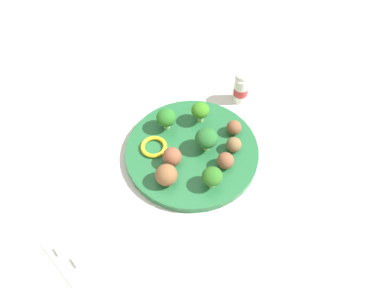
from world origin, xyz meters
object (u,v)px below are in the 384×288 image
(yogurt_bottle, at_px, (241,89))
(napkin, at_px, (98,237))
(pepper_ring_back_right, at_px, (154,147))
(meatball_center, at_px, (172,157))
(broccoli_floret_mid_right, at_px, (200,111))
(meatball_mid_left, at_px, (234,128))
(knife, at_px, (88,231))
(meatball_back_right, at_px, (166,175))
(broccoli_floret_far_rim, at_px, (206,138))
(fork, at_px, (99,245))
(meatball_front_right, at_px, (234,145))
(broccoli_floret_mid_left, at_px, (166,118))
(meatball_back_left, at_px, (225,161))
(plate, at_px, (192,152))
(broccoli_floret_front_left, at_px, (212,177))

(yogurt_bottle, bearing_deg, napkin, 4.59)
(pepper_ring_back_right, distance_m, yogurt_bottle, 0.25)
(meatball_center, relative_size, yogurt_bottle, 0.51)
(broccoli_floret_mid_right, distance_m, napkin, 0.33)
(meatball_mid_left, relative_size, napkin, 0.19)
(knife, bearing_deg, pepper_ring_back_right, -167.18)
(meatball_center, bearing_deg, broccoli_floret_mid_right, -163.46)
(broccoli_floret_mid_right, xyz_separation_m, meatball_back_right, (0.16, 0.06, -0.01))
(yogurt_bottle, bearing_deg, broccoli_floret_far_rim, 15.77)
(broccoli_floret_mid_right, distance_m, fork, 0.35)
(broccoli_floret_mid_right, height_order, yogurt_bottle, yogurt_bottle)
(meatball_front_right, relative_size, fork, 0.27)
(broccoli_floret_mid_left, height_order, meatball_center, broccoli_floret_mid_left)
(meatball_back_left, height_order, pepper_ring_back_right, meatball_back_left)
(meatball_front_right, distance_m, meatball_back_left, 0.05)
(meatball_back_right, relative_size, yogurt_bottle, 0.57)
(broccoli_floret_far_rim, distance_m, pepper_ring_back_right, 0.11)
(meatball_mid_left, height_order, pepper_ring_back_right, meatball_mid_left)
(meatball_back_right, bearing_deg, broccoli_floret_mid_left, -133.96)
(meatball_back_right, relative_size, meatball_mid_left, 1.38)
(plate, xyz_separation_m, meatball_front_right, (-0.06, 0.06, 0.02))
(meatball_center, bearing_deg, plate, 172.33)
(plate, xyz_separation_m, broccoli_floret_mid_left, (-0.01, -0.08, 0.04))
(meatball_mid_left, xyz_separation_m, yogurt_bottle, (-0.10, -0.06, 0.00))
(broccoli_floret_mid_right, bearing_deg, broccoli_floret_front_left, 51.27)
(plate, distance_m, meatball_back_left, 0.08)
(meatball_center, height_order, knife, meatball_center)
(plate, height_order, meatball_center, meatball_center)
(meatball_front_right, relative_size, meatball_back_right, 0.73)
(meatball_back_left, distance_m, meatball_mid_left, 0.09)
(broccoli_floret_front_left, bearing_deg, yogurt_bottle, -152.68)
(meatball_center, relative_size, fork, 0.32)
(meatball_mid_left, xyz_separation_m, pepper_ring_back_right, (0.15, -0.09, -0.01))
(meatball_center, bearing_deg, pepper_ring_back_right, -88.37)
(meatball_front_right, bearing_deg, meatball_center, -31.41)
(meatball_front_right, height_order, meatball_center, meatball_center)
(meatball_back_left, relative_size, yogurt_bottle, 0.45)
(napkin, bearing_deg, knife, -72.72)
(broccoli_floret_mid_right, bearing_deg, pepper_ring_back_right, -8.26)
(knife, bearing_deg, meatball_front_right, 167.20)
(broccoli_floret_far_rim, distance_m, meatball_mid_left, 0.07)
(meatball_back_left, bearing_deg, yogurt_bottle, -148.71)
(plate, relative_size, meatball_mid_left, 8.73)
(pepper_ring_back_right, bearing_deg, meatball_center, 91.63)
(plate, height_order, broccoli_floret_front_left, broccoli_floret_front_left)
(pepper_ring_back_right, height_order, yogurt_bottle, yogurt_bottle)
(napkin, bearing_deg, plate, -178.55)
(yogurt_bottle, bearing_deg, broccoli_floret_front_left, 27.32)
(broccoli_floret_front_left, distance_m, broccoli_floret_mid_left, 0.17)
(meatball_front_right, relative_size, knife, 0.22)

